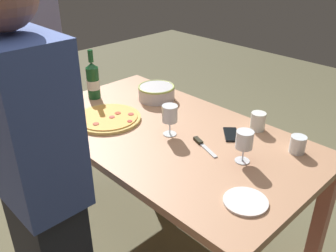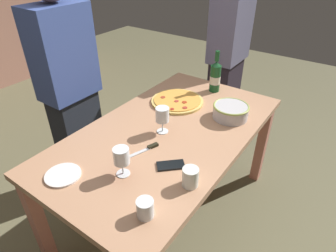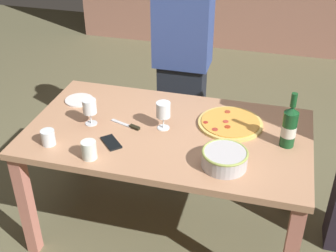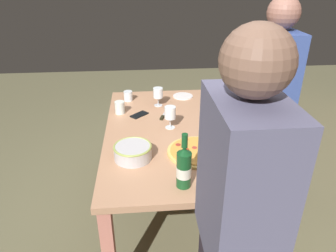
{
  "view_description": "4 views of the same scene",
  "coord_description": "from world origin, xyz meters",
  "px_view_note": "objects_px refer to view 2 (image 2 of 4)",
  "views": [
    {
      "loc": [
        -1.22,
        1.19,
        1.68
      ],
      "look_at": [
        0.0,
        0.0,
        0.78
      ],
      "focal_mm": 38.68,
      "sensor_mm": 36.0,
      "label": 1
    },
    {
      "loc": [
        -1.2,
        -0.85,
        1.74
      ],
      "look_at": [
        0.0,
        0.0,
        0.78
      ],
      "focal_mm": 30.77,
      "sensor_mm": 36.0,
      "label": 2
    },
    {
      "loc": [
        0.55,
        -2.06,
        2.12
      ],
      "look_at": [
        0.0,
        0.0,
        0.78
      ],
      "focal_mm": 47.69,
      "sensor_mm": 36.0,
      "label": 3
    },
    {
      "loc": [
        2.01,
        -0.18,
        1.8
      ],
      "look_at": [
        0.0,
        0.0,
        0.78
      ],
      "focal_mm": 33.74,
      "sensor_mm": 36.0,
      "label": 4
    }
  ],
  "objects_px": {
    "wine_glass_by_bottle": "(121,157)",
    "cup_amber": "(145,208)",
    "pizza_knife": "(147,149)",
    "pizza": "(177,101)",
    "serving_bowl": "(231,111)",
    "dining_table": "(168,142)",
    "side_plate": "(63,175)",
    "cell_phone": "(171,165)",
    "person_host": "(70,91)",
    "person_guest_left": "(228,57)",
    "wine_glass_near_pizza": "(162,115)",
    "cup_ceramic": "(190,177)",
    "wine_bottle": "(215,76)"
  },
  "relations": [
    {
      "from": "serving_bowl",
      "to": "pizza_knife",
      "type": "relative_size",
      "value": 1.19
    },
    {
      "from": "pizza",
      "to": "pizza_knife",
      "type": "distance_m",
      "value": 0.59
    },
    {
      "from": "cell_phone",
      "to": "side_plate",
      "type": "bearing_deg",
      "value": 89.1
    },
    {
      "from": "wine_bottle",
      "to": "person_host",
      "type": "bearing_deg",
      "value": 135.29
    },
    {
      "from": "wine_bottle",
      "to": "cell_phone",
      "type": "xyz_separation_m",
      "value": [
        -0.92,
        -0.23,
        -0.11
      ]
    },
    {
      "from": "cup_ceramic",
      "to": "person_guest_left",
      "type": "height_order",
      "value": "person_guest_left"
    },
    {
      "from": "wine_glass_by_bottle",
      "to": "cup_ceramic",
      "type": "height_order",
      "value": "wine_glass_by_bottle"
    },
    {
      "from": "wine_glass_near_pizza",
      "to": "cup_ceramic",
      "type": "height_order",
      "value": "wine_glass_near_pizza"
    },
    {
      "from": "side_plate",
      "to": "person_host",
      "type": "bearing_deg",
      "value": 47.47
    },
    {
      "from": "wine_glass_by_bottle",
      "to": "person_guest_left",
      "type": "relative_size",
      "value": 0.09
    },
    {
      "from": "dining_table",
      "to": "pizza",
      "type": "distance_m",
      "value": 0.38
    },
    {
      "from": "dining_table",
      "to": "side_plate",
      "type": "relative_size",
      "value": 8.99
    },
    {
      "from": "dining_table",
      "to": "wine_glass_by_bottle",
      "type": "bearing_deg",
      "value": -174.52
    },
    {
      "from": "cup_amber",
      "to": "cell_phone",
      "type": "distance_m",
      "value": 0.34
    },
    {
      "from": "wine_bottle",
      "to": "person_guest_left",
      "type": "distance_m",
      "value": 0.51
    },
    {
      "from": "cup_amber",
      "to": "cup_ceramic",
      "type": "distance_m",
      "value": 0.27
    },
    {
      "from": "wine_glass_by_bottle",
      "to": "side_plate",
      "type": "xyz_separation_m",
      "value": [
        -0.18,
        0.24,
        -0.1
      ]
    },
    {
      "from": "pizza",
      "to": "person_guest_left",
      "type": "xyz_separation_m",
      "value": [
        0.82,
        0.0,
        0.09
      ]
    },
    {
      "from": "serving_bowl",
      "to": "wine_glass_by_bottle",
      "type": "relative_size",
      "value": 1.5
    },
    {
      "from": "pizza",
      "to": "serving_bowl",
      "type": "bearing_deg",
      "value": -86.26
    },
    {
      "from": "pizza",
      "to": "wine_glass_by_bottle",
      "type": "height_order",
      "value": "wine_glass_by_bottle"
    },
    {
      "from": "cup_amber",
      "to": "pizza_knife",
      "type": "distance_m",
      "value": 0.46
    },
    {
      "from": "pizza",
      "to": "pizza_knife",
      "type": "bearing_deg",
      "value": -163.27
    },
    {
      "from": "cup_amber",
      "to": "cell_phone",
      "type": "xyz_separation_m",
      "value": [
        0.32,
        0.09,
        -0.04
      ]
    },
    {
      "from": "cell_phone",
      "to": "wine_glass_by_bottle",
      "type": "bearing_deg",
      "value": 95.16
    },
    {
      "from": "cell_phone",
      "to": "person_guest_left",
      "type": "bearing_deg",
      "value": -29.63
    },
    {
      "from": "wine_glass_by_bottle",
      "to": "cup_amber",
      "type": "xyz_separation_m",
      "value": [
        -0.14,
        -0.25,
        -0.06
      ]
    },
    {
      "from": "wine_glass_by_bottle",
      "to": "cup_ceramic",
      "type": "xyz_separation_m",
      "value": [
        0.13,
        -0.31,
        -0.06
      ]
    },
    {
      "from": "dining_table",
      "to": "cup_ceramic",
      "type": "relative_size",
      "value": 16.21
    },
    {
      "from": "person_host",
      "to": "cell_phone",
      "type": "bearing_deg",
      "value": -16.96
    },
    {
      "from": "cup_amber",
      "to": "pizza_knife",
      "type": "bearing_deg",
      "value": 38.02
    },
    {
      "from": "dining_table",
      "to": "pizza",
      "type": "bearing_deg",
      "value": 24.64
    },
    {
      "from": "cup_ceramic",
      "to": "pizza_knife",
      "type": "xyz_separation_m",
      "value": [
        0.1,
        0.34,
        -0.04
      ]
    },
    {
      "from": "pizza_knife",
      "to": "person_guest_left",
      "type": "bearing_deg",
      "value": 7.08
    },
    {
      "from": "dining_table",
      "to": "wine_bottle",
      "type": "xyz_separation_m",
      "value": [
        0.66,
        0.03,
        0.21
      ]
    },
    {
      "from": "serving_bowl",
      "to": "cell_phone",
      "type": "distance_m",
      "value": 0.63
    },
    {
      "from": "person_host",
      "to": "person_guest_left",
      "type": "height_order",
      "value": "person_guest_left"
    },
    {
      "from": "wine_bottle",
      "to": "wine_glass_near_pizza",
      "type": "height_order",
      "value": "wine_bottle"
    },
    {
      "from": "side_plate",
      "to": "person_guest_left",
      "type": "bearing_deg",
      "value": -1.19
    },
    {
      "from": "side_plate",
      "to": "wine_bottle",
      "type": "bearing_deg",
      "value": -7.37
    },
    {
      "from": "wine_glass_by_bottle",
      "to": "pizza_knife",
      "type": "relative_size",
      "value": 0.8
    },
    {
      "from": "wine_glass_near_pizza",
      "to": "cup_ceramic",
      "type": "bearing_deg",
      "value": -127.87
    },
    {
      "from": "serving_bowl",
      "to": "person_guest_left",
      "type": "bearing_deg",
      "value": 27.0
    },
    {
      "from": "cup_ceramic",
      "to": "pizza_knife",
      "type": "height_order",
      "value": "cup_ceramic"
    },
    {
      "from": "side_plate",
      "to": "person_host",
      "type": "xyz_separation_m",
      "value": [
        0.53,
        0.58,
        0.08
      ]
    },
    {
      "from": "wine_glass_near_pizza",
      "to": "person_host",
      "type": "height_order",
      "value": "person_host"
    },
    {
      "from": "dining_table",
      "to": "side_plate",
      "type": "xyz_separation_m",
      "value": [
        -0.64,
        0.19,
        0.1
      ]
    },
    {
      "from": "serving_bowl",
      "to": "pizza_knife",
      "type": "height_order",
      "value": "serving_bowl"
    },
    {
      "from": "person_guest_left",
      "to": "wine_glass_near_pizza",
      "type": "bearing_deg",
      "value": -1.08
    },
    {
      "from": "cup_amber",
      "to": "person_host",
      "type": "distance_m",
      "value": 1.18
    }
  ]
}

